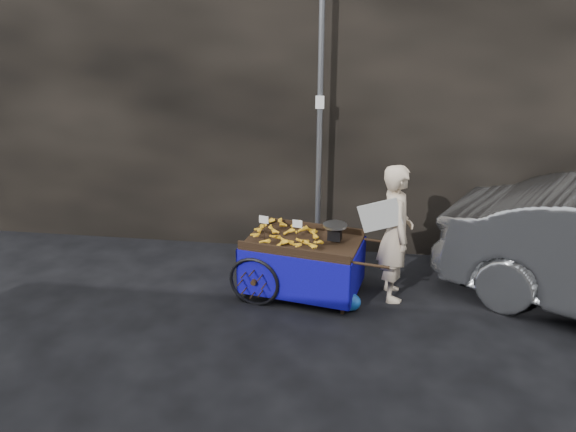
# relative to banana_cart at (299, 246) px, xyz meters

# --- Properties ---
(ground) EXTENTS (80.00, 80.00, 0.00)m
(ground) POSITION_rel_banana_cart_xyz_m (-0.15, -0.18, -0.69)
(ground) COLOR black
(ground) RESTS_ON ground
(building_wall) EXTENTS (13.50, 2.00, 5.00)m
(building_wall) POSITION_rel_banana_cart_xyz_m (0.24, 2.42, 1.81)
(building_wall) COLOR black
(building_wall) RESTS_ON ground
(street_pole) EXTENTS (0.12, 0.10, 4.00)m
(street_pole) POSITION_rel_banana_cart_xyz_m (0.15, 1.12, 1.32)
(street_pole) COLOR slate
(street_pole) RESTS_ON ground
(banana_cart) EXTENTS (2.19, 1.28, 1.12)m
(banana_cart) POSITION_rel_banana_cart_xyz_m (0.00, 0.00, 0.00)
(banana_cart) COLOR black
(banana_cart) RESTS_ON ground
(vendor) EXTENTS (0.78, 0.72, 1.83)m
(vendor) POSITION_rel_banana_cart_xyz_m (1.25, 0.06, 0.23)
(vendor) COLOR beige
(vendor) RESTS_ON ground
(plastic_bag) EXTENTS (0.26, 0.21, 0.23)m
(plastic_bag) POSITION_rel_banana_cart_xyz_m (0.71, -0.40, -0.57)
(plastic_bag) COLOR #1751AE
(plastic_bag) RESTS_ON ground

